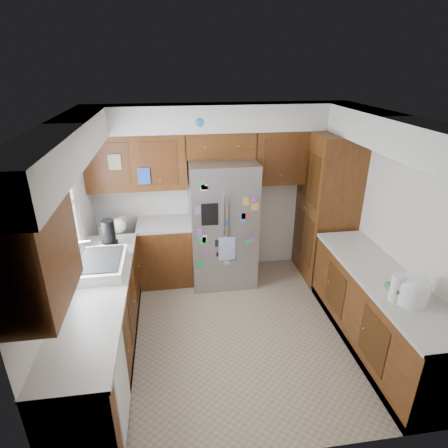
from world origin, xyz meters
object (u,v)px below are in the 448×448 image
(pantry, at_px, (326,207))
(paper_towel, at_px, (397,288))
(fridge, at_px, (223,223))
(rice_cooker, at_px, (413,288))

(pantry, relative_size, paper_towel, 7.83)
(pantry, distance_m, fridge, 1.51)
(pantry, height_order, paper_towel, pantry)
(fridge, relative_size, paper_towel, 6.56)
(pantry, distance_m, paper_towel, 2.04)
(fridge, bearing_deg, pantry, -2.06)
(pantry, distance_m, rice_cooker, 2.07)
(fridge, height_order, rice_cooker, fridge)
(rice_cooker, distance_m, paper_towel, 0.14)
(fridge, bearing_deg, paper_towel, -56.98)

